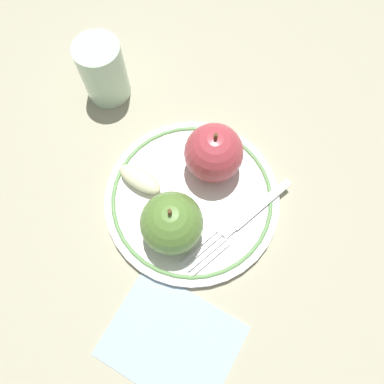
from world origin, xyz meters
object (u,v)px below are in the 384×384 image
(fork, at_px, (242,221))
(drinking_glass, at_px, (104,71))
(apple_red_whole, at_px, (214,153))
(plate, at_px, (192,199))
(apple_slice_front, at_px, (140,179))
(napkin_folded, at_px, (172,341))
(apple_second_whole, at_px, (172,223))

(fork, xyz_separation_m, drinking_glass, (-0.30, -0.05, 0.03))
(apple_red_whole, distance_m, fork, 0.10)
(plate, relative_size, apple_slice_front, 3.69)
(apple_slice_front, height_order, napkin_folded, apple_slice_front)
(apple_second_whole, relative_size, apple_slice_front, 1.36)
(apple_slice_front, bearing_deg, apple_second_whole, 156.53)
(plate, relative_size, napkin_folded, 1.56)
(napkin_folded, bearing_deg, drinking_glass, 162.53)
(drinking_glass, bearing_deg, apple_red_whole, 15.68)
(apple_second_whole, height_order, napkin_folded, apple_second_whole)
(napkin_folded, bearing_deg, apple_red_whole, 133.69)
(drinking_glass, bearing_deg, apple_second_whole, -9.18)
(apple_red_whole, height_order, napkin_folded, apple_red_whole)
(plate, xyz_separation_m, napkin_folded, (0.14, -0.12, -0.01))
(plate, bearing_deg, apple_second_whole, -60.63)
(plate, relative_size, drinking_glass, 2.48)
(plate, height_order, apple_red_whole, apple_red_whole)
(fork, bearing_deg, drinking_glass, -88.36)
(apple_second_whole, bearing_deg, drinking_glass, 170.82)
(napkin_folded, bearing_deg, plate, 139.01)
(apple_second_whole, xyz_separation_m, napkin_folded, (0.12, -0.08, -0.05))
(apple_second_whole, bearing_deg, napkin_folded, -33.25)
(apple_red_whole, distance_m, apple_second_whole, 0.11)
(apple_second_whole, bearing_deg, apple_slice_front, 179.97)
(plate, distance_m, napkin_folded, 0.19)
(napkin_folded, bearing_deg, fork, 115.03)
(apple_red_whole, xyz_separation_m, napkin_folded, (0.17, -0.18, -0.05))
(fork, height_order, drinking_glass, drinking_glass)
(apple_second_whole, distance_m, drinking_glass, 0.26)
(apple_red_whole, relative_size, drinking_glass, 0.91)
(plate, distance_m, apple_second_whole, 0.07)
(apple_red_whole, height_order, fork, apple_red_whole)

